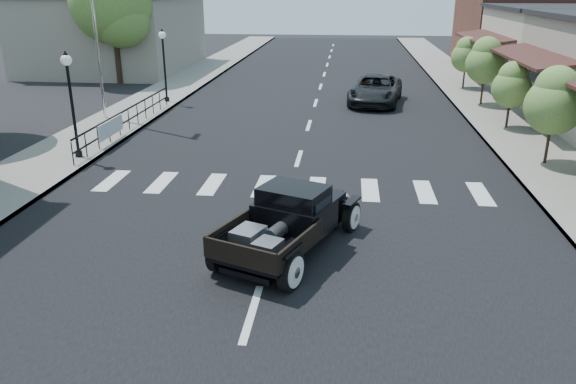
# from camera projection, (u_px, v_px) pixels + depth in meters

# --- Properties ---
(ground) EXTENTS (120.00, 120.00, 0.00)m
(ground) POSITION_uv_depth(u_px,v_px,m) (273.00, 245.00, 13.23)
(ground) COLOR black
(ground) RESTS_ON ground
(road) EXTENTS (14.00, 80.00, 0.02)m
(road) POSITION_uv_depth(u_px,v_px,m) (313.00, 111.00, 27.22)
(road) COLOR black
(road) RESTS_ON ground
(road_markings) EXTENTS (12.00, 60.00, 0.06)m
(road_markings) POSITION_uv_depth(u_px,v_px,m) (305.00, 137.00, 22.56)
(road_markings) COLOR silver
(road_markings) RESTS_ON ground
(sidewalk_left) EXTENTS (3.00, 80.00, 0.15)m
(sidewalk_left) POSITION_uv_depth(u_px,v_px,m) (144.00, 106.00, 28.04)
(sidewalk_left) COLOR gray
(sidewalk_left) RESTS_ON ground
(sidewalk_right) EXTENTS (3.00, 80.00, 0.15)m
(sidewalk_right) POSITION_uv_depth(u_px,v_px,m) (494.00, 114.00, 26.36)
(sidewalk_right) COLOR gray
(sidewalk_right) RESTS_ON ground
(low_building_left) EXTENTS (10.00, 12.00, 5.00)m
(low_building_left) POSITION_uv_depth(u_px,v_px,m) (115.00, 34.00, 39.97)
(low_building_left) COLOR #9D9284
(low_building_left) RESTS_ON ground
(far_building_right) EXTENTS (11.00, 10.00, 7.00)m
(far_building_right) POSITION_uv_depth(u_px,v_px,m) (544.00, 19.00, 40.34)
(far_building_right) COLOR brown
(far_building_right) RESTS_ON ground
(railing) EXTENTS (0.08, 10.00, 1.00)m
(railing) POSITION_uv_depth(u_px,v_px,m) (129.00, 117.00, 23.06)
(railing) COLOR black
(railing) RESTS_ON sidewalk_left
(banner) EXTENTS (0.04, 2.20, 0.60)m
(banner) POSITION_uv_depth(u_px,v_px,m) (112.00, 134.00, 21.25)
(banner) COLOR silver
(banner) RESTS_ON sidewalk_left
(lamp_post_b) EXTENTS (0.36, 0.36, 3.60)m
(lamp_post_b) POSITION_uv_depth(u_px,v_px,m) (72.00, 105.00, 18.91)
(lamp_post_b) COLOR black
(lamp_post_b) RESTS_ON sidewalk_left
(lamp_post_c) EXTENTS (0.36, 0.36, 3.60)m
(lamp_post_c) POSITION_uv_depth(u_px,v_px,m) (164.00, 66.00, 28.23)
(lamp_post_c) COLOR black
(lamp_post_c) RESTS_ON sidewalk_left
(big_tree_far) EXTENTS (4.99, 4.99, 7.33)m
(big_tree_far) POSITION_uv_depth(u_px,v_px,m) (114.00, 22.00, 33.72)
(big_tree_far) COLOR #537733
(big_tree_far) RESTS_ON ground
(small_tree_b) EXTENTS (1.86, 1.86, 3.10)m
(small_tree_b) POSITION_uv_depth(u_px,v_px,m) (552.00, 117.00, 18.30)
(small_tree_b) COLOR #5A7C39
(small_tree_b) RESTS_ON sidewalk_right
(small_tree_c) EXTENTS (1.58, 1.58, 2.63)m
(small_tree_c) POSITION_uv_depth(u_px,v_px,m) (510.00, 96.00, 23.07)
(small_tree_c) COLOR #5A7C39
(small_tree_c) RESTS_ON sidewalk_right
(small_tree_d) EXTENTS (1.90, 1.90, 3.17)m
(small_tree_d) POSITION_uv_depth(u_px,v_px,m) (484.00, 72.00, 27.61)
(small_tree_d) COLOR #5A7C39
(small_tree_d) RESTS_ON sidewalk_right
(small_tree_e) EXTENTS (1.67, 1.67, 2.79)m
(small_tree_e) POSITION_uv_depth(u_px,v_px,m) (465.00, 63.00, 32.17)
(small_tree_e) COLOR #5A7C39
(small_tree_e) RESTS_ON sidewalk_right
(hotrod_pickup) EXTENTS (3.59, 4.90, 1.54)m
(hotrod_pickup) POSITION_uv_depth(u_px,v_px,m) (290.00, 220.00, 12.66)
(hotrod_pickup) COLOR black
(hotrod_pickup) RESTS_ON ground
(second_car) EXTENTS (3.15, 5.44, 1.43)m
(second_car) POSITION_uv_depth(u_px,v_px,m) (376.00, 90.00, 28.72)
(second_car) COLOR black
(second_car) RESTS_ON ground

